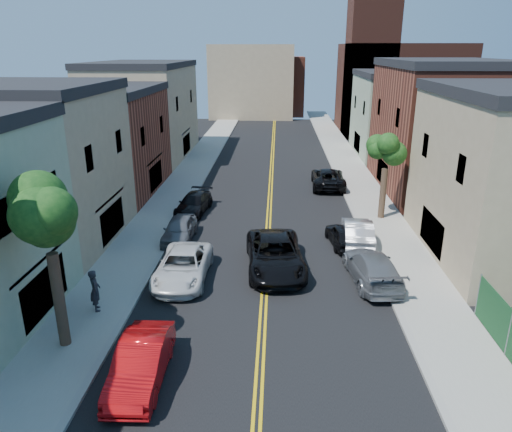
# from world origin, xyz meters

# --- Properties ---
(sidewalk_left) EXTENTS (3.20, 100.00, 0.15)m
(sidewalk_left) POSITION_xyz_m (-7.90, 40.00, 0.07)
(sidewalk_left) COLOR gray
(sidewalk_left) RESTS_ON ground
(sidewalk_right) EXTENTS (3.20, 100.00, 0.15)m
(sidewalk_right) POSITION_xyz_m (7.90, 40.00, 0.07)
(sidewalk_right) COLOR gray
(sidewalk_right) RESTS_ON ground
(curb_left) EXTENTS (0.30, 100.00, 0.15)m
(curb_left) POSITION_xyz_m (-6.15, 40.00, 0.07)
(curb_left) COLOR gray
(curb_left) RESTS_ON ground
(curb_right) EXTENTS (0.30, 100.00, 0.15)m
(curb_right) POSITION_xyz_m (6.15, 40.00, 0.07)
(curb_right) COLOR gray
(curb_right) RESTS_ON ground
(bldg_left_tan_near) EXTENTS (9.00, 10.00, 9.00)m
(bldg_left_tan_near) POSITION_xyz_m (-14.00, 25.00, 4.50)
(bldg_left_tan_near) COLOR #998466
(bldg_left_tan_near) RESTS_ON ground
(bldg_left_brick) EXTENTS (9.00, 12.00, 8.00)m
(bldg_left_brick) POSITION_xyz_m (-14.00, 36.00, 4.00)
(bldg_left_brick) COLOR brown
(bldg_left_brick) RESTS_ON ground
(bldg_left_tan_far) EXTENTS (9.00, 16.00, 9.50)m
(bldg_left_tan_far) POSITION_xyz_m (-14.00, 50.00, 4.75)
(bldg_left_tan_far) COLOR #998466
(bldg_left_tan_far) RESTS_ON ground
(bldg_right_brick) EXTENTS (9.00, 14.00, 10.00)m
(bldg_right_brick) POSITION_xyz_m (14.00, 38.00, 5.00)
(bldg_right_brick) COLOR brown
(bldg_right_brick) RESTS_ON ground
(bldg_right_palegrn) EXTENTS (9.00, 12.00, 8.50)m
(bldg_right_palegrn) POSITION_xyz_m (14.00, 52.00, 4.25)
(bldg_right_palegrn) COLOR gray
(bldg_right_palegrn) RESTS_ON ground
(church) EXTENTS (16.20, 14.20, 22.60)m
(church) POSITION_xyz_m (16.33, 67.07, 7.24)
(church) COLOR #4C2319
(church) RESTS_ON ground
(backdrop_left) EXTENTS (14.00, 8.00, 12.00)m
(backdrop_left) POSITION_xyz_m (-4.00, 82.00, 6.00)
(backdrop_left) COLOR #998466
(backdrop_left) RESTS_ON ground
(backdrop_center) EXTENTS (10.00, 8.00, 10.00)m
(backdrop_center) POSITION_xyz_m (0.00, 86.00, 5.00)
(backdrop_center) COLOR brown
(backdrop_center) RESTS_ON ground
(tree_left_mid) EXTENTS (5.20, 5.20, 9.29)m
(tree_left_mid) POSITION_xyz_m (-7.88, 14.01, 6.58)
(tree_left_mid) COLOR #3C2E1E
(tree_left_mid) RESTS_ON sidewalk_left
(tree_right_far) EXTENTS (4.40, 4.40, 8.03)m
(tree_right_far) POSITION_xyz_m (7.92, 30.01, 5.76)
(tree_right_far) COLOR #3C2E1E
(tree_right_far) RESTS_ON sidewalk_right
(red_sedan) EXTENTS (1.74, 4.73, 1.55)m
(red_sedan) POSITION_xyz_m (-4.24, 12.05, 0.77)
(red_sedan) COLOR red
(red_sedan) RESTS_ON ground
(white_pickup) EXTENTS (2.56, 5.52, 1.53)m
(white_pickup) POSITION_xyz_m (-4.25, 20.10, 0.77)
(white_pickup) COLOR silver
(white_pickup) RESTS_ON ground
(grey_car_left) EXTENTS (1.81, 4.37, 1.48)m
(grey_car_left) POSITION_xyz_m (-5.50, 25.46, 0.74)
(grey_car_left) COLOR #57595E
(grey_car_left) RESTS_ON ground
(black_car_left) EXTENTS (2.53, 4.96, 1.38)m
(black_car_left) POSITION_xyz_m (-5.50, 30.85, 0.69)
(black_car_left) COLOR black
(black_car_left) RESTS_ON ground
(grey_car_right) EXTENTS (2.71, 5.58, 1.57)m
(grey_car_right) POSITION_xyz_m (5.50, 20.32, 0.78)
(grey_car_right) COLOR slate
(grey_car_right) RESTS_ON ground
(black_car_right) EXTENTS (2.10, 4.14, 1.35)m
(black_car_right) POSITION_xyz_m (4.62, 25.06, 0.67)
(black_car_right) COLOR black
(black_car_right) RESTS_ON ground
(silver_car_right) EXTENTS (2.03, 4.97, 1.60)m
(silver_car_right) POSITION_xyz_m (5.50, 25.30, 0.80)
(silver_car_right) COLOR #B8B9C1
(silver_car_right) RESTS_ON ground
(dark_car_right_far) EXTENTS (2.91, 5.99, 1.64)m
(dark_car_right_far) POSITION_xyz_m (4.96, 38.16, 0.82)
(dark_car_right_far) COLOR black
(dark_car_right_far) RESTS_ON ground
(black_suv_lane) EXTENTS (3.52, 6.66, 1.78)m
(black_suv_lane) POSITION_xyz_m (0.50, 21.51, 0.89)
(black_suv_lane) COLOR black
(black_suv_lane) RESTS_ON ground
(pedestrian_left) EXTENTS (0.73, 0.85, 1.97)m
(pedestrian_left) POSITION_xyz_m (-7.56, 16.66, 1.13)
(pedestrian_left) COLOR #232228
(pedestrian_left) RESTS_ON sidewalk_left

